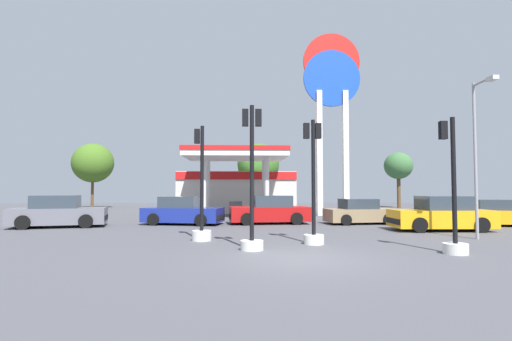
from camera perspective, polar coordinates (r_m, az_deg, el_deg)
name	(u,v)px	position (r m, az deg, el deg)	size (l,w,h in m)	color
ground_plane	(299,258)	(11.61, 6.24, -12.55)	(90.00, 90.00, 0.00)	#47474C
gas_station	(237,189)	(33.59, -2.80, -2.69)	(9.53, 12.71, 4.79)	beige
station_pole_sign	(332,97)	(31.14, 10.95, 10.42)	(4.37, 0.56, 13.97)	white
car_0	(493,214)	(24.95, 31.12, -5.41)	(4.24, 2.59, 1.42)	black
car_1	(59,213)	(23.05, -26.73, -5.49)	(4.94, 2.95, 1.65)	black
car_2	(360,212)	(23.29, 14.90, -5.91)	(4.18, 2.24, 1.43)	black
car_3	(183,212)	(22.54, -10.61, -5.91)	(4.65, 2.71, 1.56)	black
car_4	(441,215)	(20.91, 25.28, -5.85)	(4.65, 2.20, 1.65)	black
car_5	(270,211)	(22.66, 1.98, -5.88)	(4.67, 2.42, 1.61)	black
traffic_signal_0	(252,199)	(12.91, -0.60, -4.19)	(0.75, 0.75, 4.76)	silver
traffic_signal_1	(453,216)	(13.60, 26.73, -5.89)	(0.74, 0.74, 4.22)	silver
traffic_signal_2	(313,201)	(14.43, 8.33, -4.43)	(0.73, 0.73, 4.51)	silver
traffic_signal_3	(201,211)	(15.39, -7.95, -5.88)	(0.75, 0.75, 4.45)	silver
tree_0	(93,163)	(43.53, -22.59, 1.00)	(4.14, 4.14, 6.64)	brown
tree_1	(258,164)	(40.35, 0.33, 0.88)	(4.29, 4.29, 6.68)	brown
tree_2	(398,166)	(44.19, 19.96, 0.59)	(2.96, 2.96, 5.86)	brown
corner_streetlamp	(478,143)	(17.90, 29.55, 3.53)	(0.24, 1.48, 6.27)	gray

